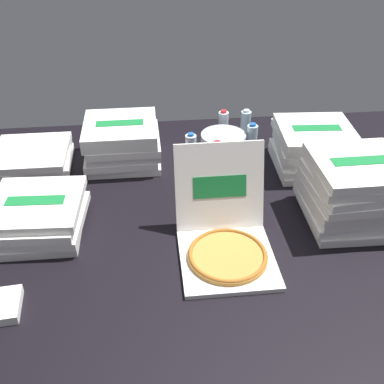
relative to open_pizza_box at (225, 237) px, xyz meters
The scene contains 14 objects.
ground_plane 0.27m from the open_pizza_box, 133.51° to the left, with size 3.20×2.40×0.02m, color black.
open_pizza_box is the anchor object (origin of this frame).
pizza_stack_left_near 1.30m from the open_pizza_box, 140.23° to the left, with size 0.45×0.45×0.13m.
pizza_stack_left_mid 0.90m from the open_pizza_box, 164.77° to the left, with size 0.46×0.46×0.17m.
pizza_stack_left_far 0.99m from the open_pizza_box, 118.78° to the left, with size 0.45×0.44×0.25m.
pizza_stack_right_near 0.68m from the open_pizza_box, 14.78° to the left, with size 0.44×0.45×0.34m.
pizza_stack_right_far 0.94m from the open_pizza_box, 47.43° to the left, with size 0.47×0.48×0.25m.
ice_bucket 0.89m from the open_pizza_box, 81.33° to the left, with size 0.27×0.27×0.14m, color #B7BABF.
water_bottle_0 0.80m from the open_pizza_box, 95.23° to the left, with size 0.07×0.07×0.20m.
water_bottle_1 1.11m from the open_pizza_box, 81.23° to the left, with size 0.07×0.07×0.20m.
water_bottle_2 1.13m from the open_pizza_box, 73.81° to the left, with size 0.07×0.07×0.20m.
water_bottle_3 0.69m from the open_pizza_box, 84.55° to the left, with size 0.07×0.07×0.20m.
water_bottle_4 0.65m from the open_pizza_box, 67.64° to the left, with size 0.07×0.07×0.20m.
water_bottle_5 0.94m from the open_pizza_box, 70.52° to the left, with size 0.07×0.07×0.20m.
Camera 1 is at (-0.14, -1.72, 1.41)m, focal length 42.33 mm.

